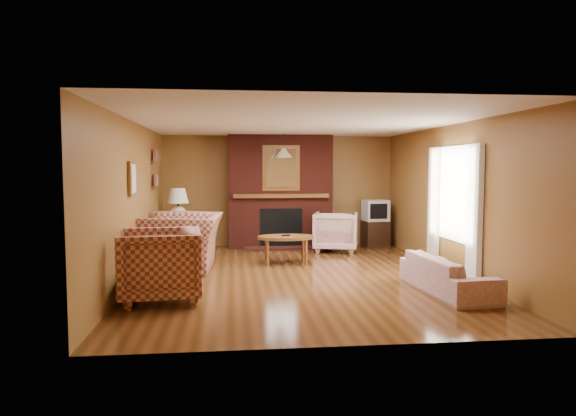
{
  "coord_description": "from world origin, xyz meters",
  "views": [
    {
      "loc": [
        -1.02,
        -7.95,
        1.7
      ],
      "look_at": [
        -0.09,
        0.6,
        1.03
      ],
      "focal_mm": 32.0,
      "sensor_mm": 36.0,
      "label": 1
    }
  ],
  "objects": [
    {
      "name": "floral_sofa",
      "position": [
        1.9,
        -1.32,
        0.25
      ],
      "size": [
        0.81,
        1.77,
        0.5
      ],
      "primitive_type": "imported",
      "rotation": [
        0.0,
        0.0,
        1.65
      ],
      "color": "beige",
      "rests_on": "floor"
    },
    {
      "name": "pendant_light",
      "position": [
        0.0,
        2.3,
        2.0
      ],
      "size": [
        0.36,
        0.36,
        0.48
      ],
      "color": "black",
      "rests_on": "ceiling"
    },
    {
      "name": "wall_front",
      "position": [
        0.0,
        -3.25,
        1.2
      ],
      "size": [
        6.5,
        0.0,
        6.5
      ],
      "primitive_type": "plane",
      "rotation": [
        -1.57,
        0.0,
        0.0
      ],
      "color": "brown",
      "rests_on": "floor"
    },
    {
      "name": "wall_back",
      "position": [
        0.0,
        3.25,
        1.2
      ],
      "size": [
        6.5,
        0.0,
        6.5
      ],
      "primitive_type": "plane",
      "rotation": [
        1.57,
        0.0,
        0.0
      ],
      "color": "brown",
      "rests_on": "floor"
    },
    {
      "name": "coffee_table",
      "position": [
        -0.08,
        1.02,
        0.45
      ],
      "size": [
        1.0,
        0.62,
        0.52
      ],
      "color": "brown",
      "rests_on": "floor"
    },
    {
      "name": "ceiling",
      "position": [
        0.0,
        0.0,
        2.4
      ],
      "size": [
        6.5,
        6.5,
        0.0
      ],
      "primitive_type": "plane",
      "rotation": [
        3.14,
        0.0,
        0.0
      ],
      "color": "silver",
      "rests_on": "wall_back"
    },
    {
      "name": "wall_left",
      "position": [
        -2.5,
        0.0,
        1.2
      ],
      "size": [
        0.0,
        6.5,
        6.5
      ],
      "primitive_type": "plane",
      "rotation": [
        1.57,
        0.0,
        1.57
      ],
      "color": "brown",
      "rests_on": "floor"
    },
    {
      "name": "fireplace",
      "position": [
        0.0,
        2.98,
        1.18
      ],
      "size": [
        2.2,
        0.82,
        2.4
      ],
      "color": "#4B1710",
      "rests_on": "floor"
    },
    {
      "name": "plaid_armchair",
      "position": [
        -1.95,
        -1.32,
        0.47
      ],
      "size": [
        1.11,
        1.09,
        0.93
      ],
      "primitive_type": "imported",
      "rotation": [
        0.0,
        0.0,
        -1.47
      ],
      "color": "maroon",
      "rests_on": "floor"
    },
    {
      "name": "floral_armchair",
      "position": [
        1.08,
        2.31,
        0.4
      ],
      "size": [
        1.07,
        1.08,
        0.81
      ],
      "primitive_type": "imported",
      "rotation": [
        0.0,
        0.0,
        2.87
      ],
      "color": "beige",
      "rests_on": "floor"
    },
    {
      "name": "window_right",
      "position": [
        2.45,
        -0.2,
        1.13
      ],
      "size": [
        0.1,
        1.85,
        2.0
      ],
      "color": "beige",
      "rests_on": "wall_right"
    },
    {
      "name": "table_lamp",
      "position": [
        -2.1,
        2.45,
        0.99
      ],
      "size": [
        0.42,
        0.42,
        0.69
      ],
      "color": "silver",
      "rests_on": "side_table"
    },
    {
      "name": "floor",
      "position": [
        0.0,
        0.0,
        0.0
      ],
      "size": [
        6.5,
        6.5,
        0.0
      ],
      "primitive_type": "plane",
      "color": "#47290F",
      "rests_on": "ground"
    },
    {
      "name": "bookshelf",
      "position": [
        -2.44,
        1.9,
        1.67
      ],
      "size": [
        0.09,
        0.55,
        0.71
      ],
      "color": "brown",
      "rests_on": "wall_left"
    },
    {
      "name": "plaid_loveseat",
      "position": [
        -1.85,
        0.74,
        0.46
      ],
      "size": [
        1.34,
        1.5,
        0.93
      ],
      "primitive_type": "imported",
      "rotation": [
        0.0,
        0.0,
        -1.64
      ],
      "color": "maroon",
      "rests_on": "floor"
    },
    {
      "name": "crt_tv",
      "position": [
        2.05,
        2.79,
        0.79
      ],
      "size": [
        0.52,
        0.52,
        0.45
      ],
      "color": "#B2B6BB",
      "rests_on": "tv_stand"
    },
    {
      "name": "tv_stand",
      "position": [
        2.05,
        2.8,
        0.28
      ],
      "size": [
        0.56,
        0.52,
        0.56
      ],
      "primitive_type": "cube",
      "rotation": [
        0.0,
        0.0,
        0.09
      ],
      "color": "black",
      "rests_on": "floor"
    },
    {
      "name": "botanical_print",
      "position": [
        -2.47,
        -0.3,
        1.55
      ],
      "size": [
        0.05,
        0.4,
        0.5
      ],
      "color": "brown",
      "rests_on": "wall_left"
    },
    {
      "name": "wall_right",
      "position": [
        2.5,
        0.0,
        1.2
      ],
      "size": [
        0.0,
        6.5,
        6.5
      ],
      "primitive_type": "plane",
      "rotation": [
        1.57,
        0.0,
        -1.57
      ],
      "color": "brown",
      "rests_on": "floor"
    },
    {
      "name": "side_table",
      "position": [
        -2.1,
        2.45,
        0.3
      ],
      "size": [
        0.46,
        0.46,
        0.6
      ],
      "primitive_type": "cube",
      "rotation": [
        0.0,
        0.0,
        -0.02
      ],
      "color": "brown",
      "rests_on": "floor"
    }
  ]
}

